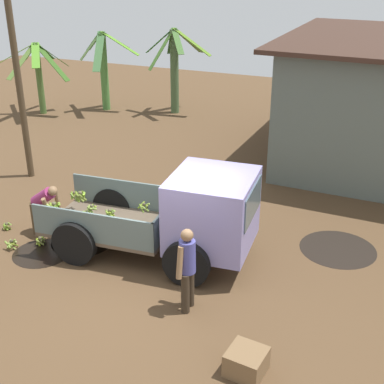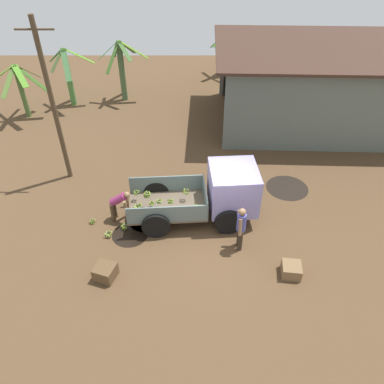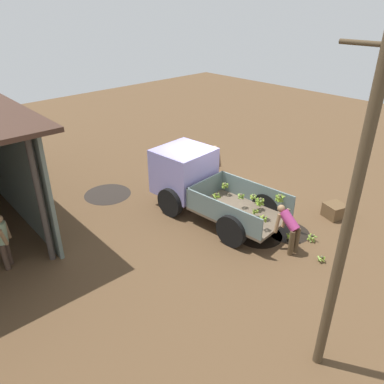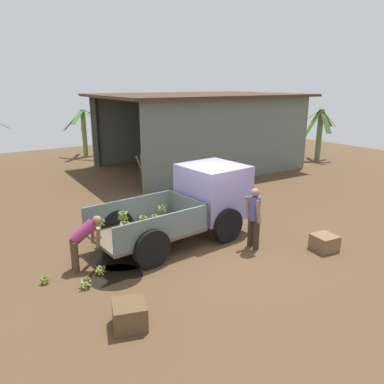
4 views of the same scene
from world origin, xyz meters
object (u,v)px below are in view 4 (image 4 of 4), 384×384
Objects in this scene: person_foreground_visitor at (254,215)px; wooden_crate_1 at (324,242)px; banana_bunch_on_ground_0 at (101,270)px; banana_bunch_on_ground_2 at (86,282)px; person_bystander_near_shed at (144,166)px; banana_bunch_on_ground_1 at (45,279)px; cargo_truck at (201,199)px; person_worker_loading at (83,239)px; wooden_crate_0 at (130,315)px.

wooden_crate_1 is at bearing 142.14° from person_foreground_visitor.
banana_bunch_on_ground_2 reaches higher than banana_bunch_on_ground_0.
person_bystander_near_shed is 8.22m from banana_bunch_on_ground_1.
cargo_truck is 4.56m from banana_bunch_on_ground_1.
person_bystander_near_shed is (4.54, 5.86, 0.11)m from person_worker_loading.
wooden_crate_0 reaches higher than wooden_crate_1.
banana_bunch_on_ground_0 is (-4.35, -6.34, -0.74)m from person_bystander_near_shed.
banana_bunch_on_ground_2 is 1.74m from wooden_crate_0.
cargo_truck is at bearing 16.15° from banana_bunch_on_ground_2.
banana_bunch_on_ground_1 is at bearing -3.90° from person_bystander_near_shed.
cargo_truck is 7.73× the size of wooden_crate_0.
person_bystander_near_shed reaches higher than banana_bunch_on_ground_2.
banana_bunch_on_ground_0 is 1.19m from banana_bunch_on_ground_1.
person_bystander_near_shed is 7.72m from banana_bunch_on_ground_0.
wooden_crate_0 is (0.91, -2.38, 0.12)m from banana_bunch_on_ground_1.
cargo_truck is 3.50m from person_worker_loading.
person_worker_loading is 1.09m from banana_bunch_on_ground_2.
cargo_truck is 4.02m from banana_bunch_on_ground_2.
person_bystander_near_shed is at bearing 59.58° from person_worker_loading.
person_foreground_visitor is 6.08× the size of banana_bunch_on_ground_0.
banana_bunch_on_ground_1 is at bearing -160.93° from person_worker_loading.
person_worker_loading is at bearing 88.76° from wooden_crate_0.
banana_bunch_on_ground_0 is 2.11m from wooden_crate_0.
cargo_truck is at bearing 27.62° from person_bystander_near_shed.
person_worker_loading reaches higher than banana_bunch_on_ground_2.
cargo_truck is at bearing -69.79° from person_foreground_visitor.
person_bystander_near_shed is 5.89× the size of banana_bunch_on_ground_2.
person_foreground_visitor is at bearing -12.49° from banana_bunch_on_ground_0.
wooden_crate_0 is (-0.25, -2.10, 0.11)m from banana_bunch_on_ground_0.
person_bystander_near_shed reaches higher than person_worker_loading.
person_bystander_near_shed is 8.30m from banana_bunch_on_ground_2.
banana_bunch_on_ground_0 reaches higher than banana_bunch_on_ground_1.
person_bystander_near_shed reaches higher than wooden_crate_1.
cargo_truck reaches higher than banana_bunch_on_ground_0.
person_worker_loading is 2.20× the size of wooden_crate_1.
cargo_truck is 1.68m from person_foreground_visitor.
wooden_crate_1 is at bearing 1.11° from wooden_crate_0.
person_foreground_visitor is (0.58, -1.57, -0.14)m from cargo_truck.
banana_bunch_on_ground_0 is 0.47× the size of wooden_crate_1.
banana_bunch_on_ground_0 is at bearing 83.18° from wooden_crate_0.
person_bystander_near_shed is at bearing 96.65° from wooden_crate_1.
person_foreground_visitor is at bearing -10.90° from person_worker_loading.
wooden_crate_0 reaches higher than banana_bunch_on_ground_2.
person_bystander_near_shed is at bearing 54.33° from banana_bunch_on_ground_2.
banana_bunch_on_ground_0 is (-3.28, -0.71, -0.93)m from cargo_truck.
banana_bunch_on_ground_2 is at bearing -43.96° from banana_bunch_on_ground_1.
wooden_crate_1 is at bearing -15.57° from banana_bunch_on_ground_2.
wooden_crate_1 is at bearing -16.78° from person_worker_loading.
banana_bunch_on_ground_2 is at bearing 2.67° from person_bystander_near_shed.
cargo_truck reaches higher than wooden_crate_0.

